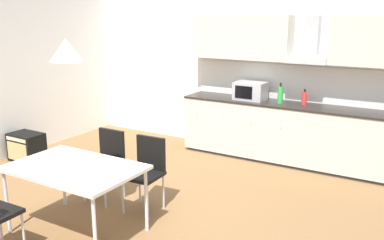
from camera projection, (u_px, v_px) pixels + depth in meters
The scene contains 13 objects.
ground_plane at pixel (154, 210), 5.10m from camera, with size 9.25×8.13×0.02m, color brown.
wall_back at pixel (250, 70), 7.07m from camera, with size 7.40×0.10×2.71m, color white.
kitchen_counter at pixel (302, 135), 6.48m from camera, with size 3.85×0.61×0.93m.
backsplash_tile at pixel (310, 84), 6.54m from camera, with size 3.83×0.02×0.55m, color silver.
upper_wall_cabinets at pixel (311, 40), 6.24m from camera, with size 3.83×0.40×0.69m.
microwave at pixel (250, 91), 6.77m from camera, with size 0.48×0.35×0.28m.
bottle_red at pixel (304, 98), 6.40m from camera, with size 0.08×0.08×0.24m.
bottle_green at pixel (280, 95), 6.48m from camera, with size 0.08×0.08×0.32m.
dining_table at pixel (75, 171), 4.41m from camera, with size 1.36×0.89×0.74m.
chair_far_left at pixel (107, 158), 5.29m from camera, with size 0.40×0.40×0.87m.
chair_far_right at pixel (147, 166), 4.99m from camera, with size 0.42×0.42×0.87m.
guitar_amp at pixel (27, 147), 6.73m from camera, with size 0.52×0.37×0.44m.
pendant_lamp at pixel (66, 50), 4.10m from camera, with size 0.32×0.32×0.22m, color silver.
Camera 1 is at (2.78, -3.79, 2.28)m, focal length 40.00 mm.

